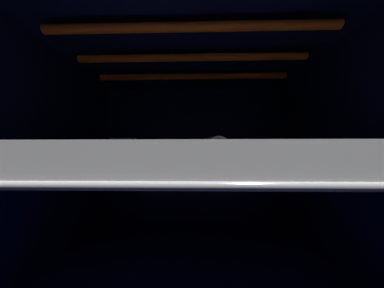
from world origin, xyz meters
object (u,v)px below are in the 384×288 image
Objects in this scene: pig_in_blanket_mid_4 at (89,152)px; pig_in_blanket_mid_0 at (210,152)px; pig_in_blanket_mid_3 at (213,150)px; pig_in_blanket_mid_6 at (269,152)px; oven_rack_mid at (191,170)px; pig_in_blanket_mid_7 at (144,153)px; baking_tray_mid at (191,163)px; pig_in_blanket_mid_2 at (123,150)px; heating_element at (191,57)px; pig_in_blanket_mid_5 at (309,153)px; pig_in_blanket_mid_1 at (217,151)px.

pig_in_blanket_mid_0 is at bearing 21.45° from pig_in_blanket_mid_4.
pig_in_blanket_mid_3 is at bearing -92.64° from pig_in_blanket_mid_0.
pig_in_blanket_mid_4 is 31.10cm from pig_in_blanket_mid_6.
oven_rack_mid is at bearing 103.46° from pig_in_blanket_mid_3.
pig_in_blanket_mid_4 is (-16.31, 5.36, -0.01)cm from pig_in_blanket_mid_3.
pig_in_blanket_mid_6 is at bearing 23.24° from oven_rack_mid.
pig_in_blanket_mid_3 is 0.93× the size of pig_in_blanket_mid_7.
baking_tray_mid is at bearing -156.76° from pig_in_blanket_mid_6.
oven_rack_mid is 11.25cm from pig_in_blanket_mid_2.
heating_element is 19.76cm from pig_in_blanket_mid_3.
pig_in_blanket_mid_5 is at bearing -5.92° from baking_tray_mid.
pig_in_blanket_mid_5 is (17.89, -1.85, 2.60)cm from oven_rack_mid.
baking_tray_mid is at bearing 37.53° from pig_in_blanket_mid_2.
pig_in_blanket_mid_7 is at bearing 137.29° from oven_rack_mid.
pig_in_blanket_mid_4 is at bearing -157.46° from heating_element.
pig_in_blanket_mid_0 reaches higher than pig_in_blanket_mid_4.
baking_tray_mid is at bearing -42.71° from pig_in_blanket_mid_7.
pig_in_blanket_mid_1 is at bearing -39.64° from heating_element.
baking_tray_mid is at bearing 174.08° from pig_in_blanket_mid_5.
heating_element is 16.36cm from pig_in_blanket_mid_0.
baking_tray_mid is 9.66× the size of pig_in_blanket_mid_0.
pig_in_blanket_mid_7 reaches higher than oven_rack_mid.
oven_rack_mid is 14.75cm from pig_in_blanket_mid_7.
pig_in_blanket_mid_1 is (3.88, -3.22, 1.92)cm from baking_tray_mid.
heating_element is 7.52× the size of pig_in_blanket_mid_4.
heating_element is 7.27× the size of pig_in_blanket_mid_3.
pig_in_blanket_mid_3 is (2.64, -11.03, -16.18)cm from heating_element.
pig_in_blanket_mid_1 is at bearing 7.96° from pig_in_blanket_mid_4.
pig_in_blanket_mid_7 reaches higher than pig_in_blanket_mid_4.
pig_in_blanket_mid_1 and pig_in_blanket_mid_2 have the same top height.
baking_tray_mid is 9.15× the size of pig_in_blanket_mid_5.
heating_element reaches higher than pig_in_blanket_mid_1.
oven_rack_mid is at bearing 174.08° from pig_in_blanket_mid_5.
pig_in_blanket_mid_4 is (-13.67, -5.67, 2.72)cm from oven_rack_mid.
pig_in_blanket_mid_2 is at bearing -142.47° from heating_element.
pig_in_blanket_mid_2 is 26.97cm from pig_in_blanket_mid_6.
pig_in_blanket_mid_0 is at bearing -32.63° from pig_in_blanket_mid_7.
heating_element is 6.70× the size of pig_in_blanket_mid_1.
pig_in_blanket_mid_5 is (17.89, -1.85, 1.56)cm from baking_tray_mid.
baking_tray_mid is at bearing -163.36° from pig_in_blanket_mid_0.
pig_in_blanket_mid_2 is 26.93cm from pig_in_blanket_mid_5.
oven_rack_mid is 8.67× the size of pig_in_blanket_mid_3.
pig_in_blanket_mid_7 is (-13.81, 8.84, 0.10)cm from pig_in_blanket_mid_0.
pig_in_blanket_mid_1 reaches higher than pig_in_blanket_mid_0.
pig_in_blanket_mid_7 is at bearing 157.77° from pig_in_blanket_mid_5.
oven_rack_mid is 9.75× the size of pig_in_blanket_mid_5.
baking_tray_mid is at bearing 0.00° from heating_element.
pig_in_blanket_mid_5 is at bearing 31.05° from pig_in_blanket_mid_3.
pig_in_blanket_mid_0 is (3.19, 0.95, -16.01)cm from heating_element.
pig_in_blanket_mid_3 is 21.39cm from pig_in_blanket_mid_6.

